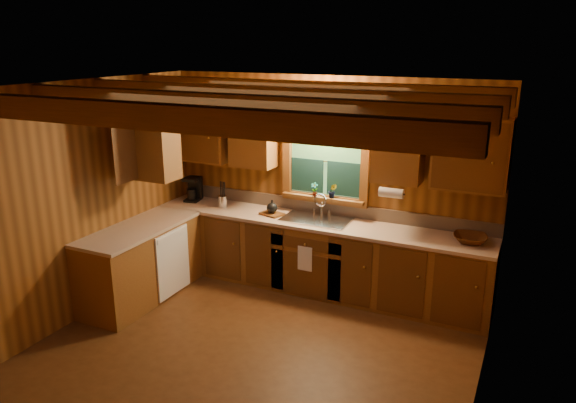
% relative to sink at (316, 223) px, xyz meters
% --- Properties ---
extents(room, '(4.20, 4.20, 4.20)m').
position_rel_sink_xyz_m(room, '(0.00, -1.60, 0.44)').
color(room, '#4D2C12').
rests_on(room, ground).
extents(ceiling_beams, '(4.20, 2.54, 0.18)m').
position_rel_sink_xyz_m(ceiling_beams, '(0.00, -1.60, 1.63)').
color(ceiling_beams, brown).
rests_on(ceiling_beams, room).
extents(base_cabinets, '(4.20, 2.22, 0.86)m').
position_rel_sink_xyz_m(base_cabinets, '(-0.49, -0.32, -0.43)').
color(base_cabinets, brown).
rests_on(base_cabinets, ground).
extents(countertop, '(4.20, 2.24, 0.04)m').
position_rel_sink_xyz_m(countertop, '(-0.48, -0.31, 0.02)').
color(countertop, tan).
rests_on(countertop, base_cabinets).
extents(backsplash, '(4.20, 0.02, 0.16)m').
position_rel_sink_xyz_m(backsplash, '(0.00, 0.28, 0.12)').
color(backsplash, tan).
rests_on(backsplash, room).
extents(dishwasher_panel, '(0.02, 0.60, 0.80)m').
position_rel_sink_xyz_m(dishwasher_panel, '(-1.47, -0.92, -0.43)').
color(dishwasher_panel, white).
rests_on(dishwasher_panel, base_cabinets).
extents(upper_cabinets, '(4.19, 1.77, 0.78)m').
position_rel_sink_xyz_m(upper_cabinets, '(-0.56, -0.18, 0.98)').
color(upper_cabinets, brown).
rests_on(upper_cabinets, room).
extents(window, '(1.12, 0.08, 1.00)m').
position_rel_sink_xyz_m(window, '(0.00, 0.26, 0.67)').
color(window, brown).
rests_on(window, room).
extents(window_sill, '(1.06, 0.14, 0.04)m').
position_rel_sink_xyz_m(window_sill, '(0.00, 0.22, 0.26)').
color(window_sill, brown).
rests_on(window_sill, room).
extents(wall_sconce, '(0.45, 0.21, 0.17)m').
position_rel_sink_xyz_m(wall_sconce, '(0.00, 0.14, 1.31)').
color(wall_sconce, black).
rests_on(wall_sconce, room).
extents(paper_towel_roll, '(0.27, 0.11, 0.11)m').
position_rel_sink_xyz_m(paper_towel_roll, '(0.92, -0.07, 0.51)').
color(paper_towel_roll, white).
rests_on(paper_towel_roll, upper_cabinets).
extents(dish_towel, '(0.18, 0.01, 0.30)m').
position_rel_sink_xyz_m(dish_towel, '(0.00, -0.34, -0.34)').
color(dish_towel, white).
rests_on(dish_towel, base_cabinets).
extents(sink, '(0.82, 0.48, 0.43)m').
position_rel_sink_xyz_m(sink, '(0.00, 0.00, 0.00)').
color(sink, silver).
rests_on(sink, countertop).
extents(coffee_maker, '(0.18, 0.23, 0.33)m').
position_rel_sink_xyz_m(coffee_maker, '(-1.82, 0.07, 0.20)').
color(coffee_maker, black).
rests_on(coffee_maker, countertop).
extents(utensil_crock, '(0.12, 0.12, 0.34)m').
position_rel_sink_xyz_m(utensil_crock, '(-1.31, -0.03, 0.13)').
color(utensil_crock, silver).
rests_on(utensil_crock, countertop).
extents(cutting_board, '(0.32, 0.27, 0.02)m').
position_rel_sink_xyz_m(cutting_board, '(-0.57, -0.05, 0.06)').
color(cutting_board, '#522D11').
rests_on(cutting_board, countertop).
extents(teakettle, '(0.13, 0.13, 0.17)m').
position_rel_sink_xyz_m(teakettle, '(-0.57, -0.05, 0.14)').
color(teakettle, black).
rests_on(teakettle, cutting_board).
extents(wicker_basket, '(0.40, 0.40, 0.09)m').
position_rel_sink_xyz_m(wicker_basket, '(1.79, -0.00, 0.09)').
color(wicker_basket, '#48230C').
rests_on(wicker_basket, countertop).
extents(potted_plant_left, '(0.10, 0.07, 0.17)m').
position_rel_sink_xyz_m(potted_plant_left, '(-0.10, 0.18, 0.37)').
color(potted_plant_left, '#522D11').
rests_on(potted_plant_left, window_sill).
extents(potted_plant_right, '(0.12, 0.11, 0.18)m').
position_rel_sink_xyz_m(potted_plant_right, '(0.13, 0.20, 0.37)').
color(potted_plant_right, '#522D11').
rests_on(potted_plant_right, window_sill).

